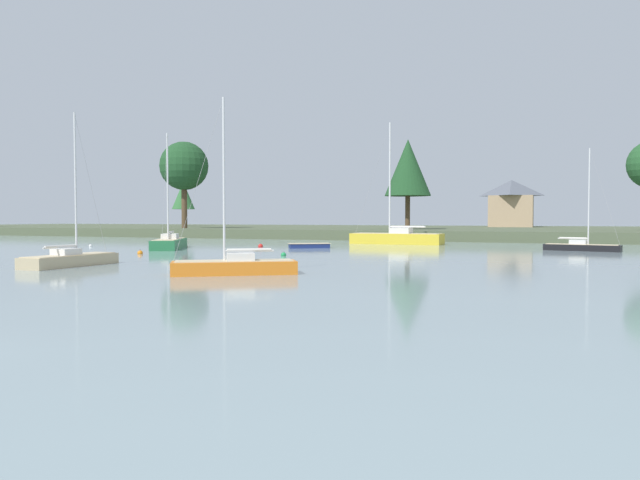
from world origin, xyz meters
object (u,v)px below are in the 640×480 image
Objects in this scene: sailboat_sand at (70,263)px; dinghy_navy at (309,246)px; mooring_buoy_orange at (140,253)px; mooring_buoy_white at (91,246)px; sailboat_yellow at (397,241)px; sailboat_black at (582,248)px; mooring_buoy_red at (261,246)px; mooring_buoy_green at (284,255)px; sailboat_green at (169,246)px; sailboat_orange at (235,270)px.

sailboat_sand is 2.31× the size of dinghy_navy.
sailboat_sand is 20.05× the size of mooring_buoy_orange.
dinghy_navy reaches higher than mooring_buoy_white.
sailboat_black is at bearing -21.53° from sailboat_yellow.
mooring_buoy_red is 1.14× the size of mooring_buoy_green.
mooring_buoy_red is 16.73m from mooring_buoy_white.
sailboat_yellow is 29.27× the size of mooring_buoy_orange.
sailboat_yellow reaches higher than sailboat_sand.
sailboat_sand reaches higher than sailboat_black.
sailboat_green is 23.28× the size of mooring_buoy_orange.
sailboat_yellow is 28.23m from mooring_buoy_orange.
sailboat_black is at bearing 9.80° from dinghy_navy.
mooring_buoy_white is at bearing -166.24° from dinghy_navy.
dinghy_navy is 10.68× the size of mooring_buoy_white.
mooring_buoy_red is at bearing 89.47° from sailboat_sand.
sailboat_sand is 36.77m from sailboat_yellow.
mooring_buoy_green is at bearing 58.86° from sailboat_sand.
sailboat_green is 36.19m from sailboat_black.
mooring_buoy_white is (-15.68, 18.89, -0.14)m from sailboat_sand.
mooring_buoy_green is (2.48, -11.16, -0.08)m from dinghy_navy.
sailboat_green is 1.21× the size of sailboat_black.
dinghy_navy is 8.66× the size of mooring_buoy_orange.
mooring_buoy_orange is 1.06× the size of mooring_buoy_green.
sailboat_green reaches higher than mooring_buoy_orange.
sailboat_green is 28.69× the size of mooring_buoy_white.
sailboat_yellow is 30.94× the size of mooring_buoy_green.
sailboat_orange is at bearing -38.27° from mooring_buoy_orange.
sailboat_orange is 18.14× the size of mooring_buoy_red.
mooring_buoy_orange is 11.50m from mooring_buoy_green.
sailboat_yellow is 36.01m from sailboat_orange.
mooring_buoy_green is at bearing -14.39° from mooring_buoy_white.
sailboat_yellow is at bearing 72.68° from sailboat_sand.
sailboat_orange is 25.91m from sailboat_green.
sailboat_black is (17.37, 28.98, -0.00)m from sailboat_orange.
sailboat_black is (34.83, 9.84, -0.04)m from sailboat_green.
sailboat_sand reaches higher than sailboat_orange.
sailboat_black is at bearing 35.95° from mooring_buoy_green.
sailboat_sand is 18.57× the size of mooring_buoy_red.
sailboat_yellow is 27.11× the size of mooring_buoy_red.
mooring_buoy_red is at bearing 123.97° from mooring_buoy_green.
mooring_buoy_red is (0.22, 24.08, -0.11)m from sailboat_sand.
sailboat_black reaches higher than mooring_buoy_orange.
mooring_buoy_red reaches higher than mooring_buoy_white.
sailboat_orange reaches higher than dinghy_navy.
sailboat_green is at bearing -3.85° from mooring_buoy_white.
sailboat_green reaches higher than mooring_buoy_white.
sailboat_yellow is at bearing 81.88° from mooring_buoy_green.
sailboat_sand is 21.20× the size of mooring_buoy_green.
mooring_buoy_orange is (2.52, -7.36, -0.16)m from sailboat_green.
dinghy_navy is at bearing 13.76° from mooring_buoy_white.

